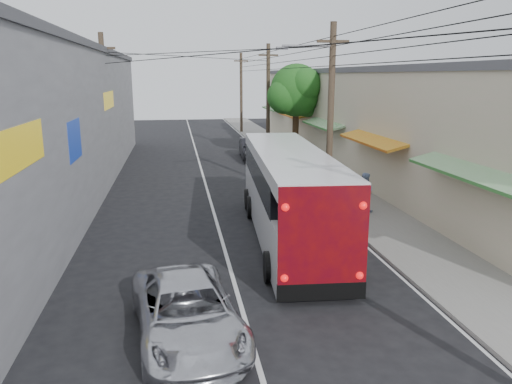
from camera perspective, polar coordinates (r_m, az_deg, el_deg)
sidewalk at (r=29.82m, az=6.61°, el=2.01°), size 3.00×80.00×0.12m
building_right at (r=32.74m, az=13.47°, el=8.20°), size 7.09×40.00×6.25m
building_left at (r=27.15m, az=-24.26°, el=7.50°), size 7.20×36.00×7.25m
utility_poles at (r=28.89m, az=0.10°, el=9.88°), size 11.80×45.28×8.00m
street_tree at (r=35.19m, az=4.73°, el=11.32°), size 4.40×4.00×6.60m
coach_bus at (r=17.97m, az=3.72°, el=-0.12°), size 3.19×11.34×3.23m
jeepney at (r=11.53m, az=-7.90°, el=-13.42°), size 2.80×5.02×1.33m
parked_suv at (r=22.34m, az=4.81°, el=0.48°), size 3.23×6.48×1.81m
parked_car_mid at (r=34.95m, az=0.10°, el=4.98°), size 2.44×4.92×1.61m
parked_car_far at (r=35.91m, az=-0.55°, el=5.02°), size 1.65×4.28×1.39m
pedestrian_near at (r=21.15m, az=10.29°, el=-0.19°), size 0.66×0.46×1.73m
pedestrian_far at (r=21.65m, az=12.25°, el=-0.03°), size 1.03×0.97×1.69m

